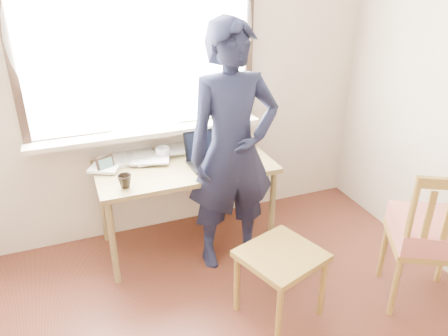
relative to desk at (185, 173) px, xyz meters
name	(u,v)px	position (x,y,z in m)	size (l,w,h in m)	color
room_shell	(268,105)	(-0.03, -1.43, 0.98)	(3.52, 4.02, 2.61)	beige
desk	(185,173)	(0.00, 0.00, 0.00)	(1.36, 0.68, 0.73)	olive
laptop	(210,155)	(0.20, -0.03, 0.13)	(0.37, 0.30, 0.24)	black
mug_white	(163,153)	(-0.13, 0.18, 0.12)	(0.12, 0.12, 0.09)	white
mug_dark	(125,181)	(-0.49, -0.20, 0.12)	(0.10, 0.10, 0.09)	black
mouse	(240,159)	(0.43, -0.10, 0.09)	(0.09, 0.06, 0.04)	black
desk_clutter	(137,159)	(-0.33, 0.20, 0.10)	(0.86, 0.50, 0.04)	#2D5495
book_a	(127,159)	(-0.40, 0.24, 0.09)	(0.22, 0.29, 0.03)	white
book_b	(222,143)	(0.42, 0.28, 0.09)	(0.19, 0.26, 0.02)	white
picture_frame	(105,165)	(-0.58, 0.10, 0.13)	(0.13, 0.07, 0.11)	black
work_chair	(281,262)	(0.34, -0.99, -0.24)	(0.59, 0.58, 0.49)	olive
side_chair	(430,233)	(1.30, -1.23, -0.10)	(0.65, 0.64, 1.05)	olive
person	(233,151)	(0.28, -0.31, 0.27)	(0.68, 0.44, 1.85)	black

